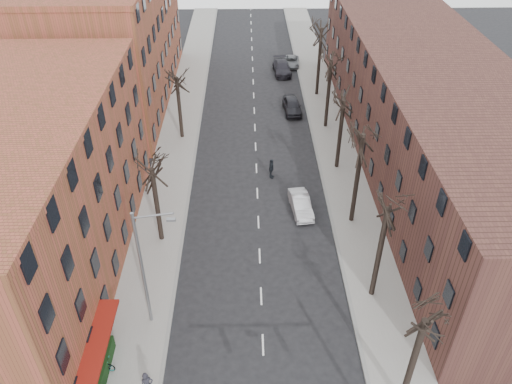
{
  "coord_description": "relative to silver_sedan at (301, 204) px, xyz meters",
  "views": [
    {
      "loc": [
        -0.82,
        -11.48,
        25.97
      ],
      "look_at": [
        -0.22,
        18.69,
        4.0
      ],
      "focal_mm": 35.0,
      "sensor_mm": 36.0,
      "label": 1
    }
  ],
  "objects": [
    {
      "name": "parked_car_far",
      "position": [
        1.73,
        31.89,
        -0.12
      ],
      "size": [
        2.16,
        4.24,
        1.15
      ],
      "primitive_type": "imported",
      "rotation": [
        0.0,
        0.0,
        -0.06
      ],
      "color": "slate",
      "rests_on": "ground"
    },
    {
      "name": "tree_left_a",
      "position": [
        -11.17,
        -3.4,
        -0.69
      ],
      "size": [
        5.2,
        5.2,
        9.5
      ],
      "primitive_type": null,
      "color": "black",
      "rests_on": "ground"
    },
    {
      "name": "building_right",
      "position": [
        12.43,
        8.6,
        4.31
      ],
      "size": [
        12.0,
        50.0,
        10.0
      ],
      "primitive_type": "cube",
      "color": "#4A2922",
      "rests_on": "ground"
    },
    {
      "name": "sidewalk_left",
      "position": [
        -11.57,
        13.6,
        -0.61
      ],
      "size": [
        4.0,
        90.0,
        0.15
      ],
      "primitive_type": "cube",
      "color": "gray",
      "rests_on": "ground"
    },
    {
      "name": "bicycle",
      "position": [
        -13.17,
        -15.02,
        -0.05
      ],
      "size": [
        1.94,
        1.05,
        0.97
      ],
      "primitive_type": "imported",
      "rotation": [
        0.0,
        0.0,
        1.34
      ],
      "color": "gray",
      "rests_on": "sidewalk_left"
    },
    {
      "name": "parked_car_near",
      "position": [
        0.71,
        18.2,
        0.1
      ],
      "size": [
        2.15,
        4.72,
        1.57
      ],
      "primitive_type": "imported",
      "rotation": [
        0.0,
        0.0,
        0.07
      ],
      "color": "black",
      "rests_on": "ground"
    },
    {
      "name": "silver_sedan",
      "position": [
        0.0,
        0.0,
        0.0
      ],
      "size": [
        1.95,
        4.32,
        1.38
      ],
      "primitive_type": "imported",
      "rotation": [
        0.0,
        0.0,
        0.12
      ],
      "color": "#B6B8BE",
      "rests_on": "ground"
    },
    {
      "name": "tree_right_f",
      "position": [
        4.03,
        22.6,
        -0.69
      ],
      "size": [
        5.2,
        5.2,
        11.6
      ],
      "primitive_type": null,
      "color": "black",
      "rests_on": "ground"
    },
    {
      "name": "tree_right_c",
      "position": [
        4.03,
        -1.4,
        -0.69
      ],
      "size": [
        5.2,
        5.2,
        11.6
      ],
      "primitive_type": null,
      "color": "black",
      "rests_on": "ground"
    },
    {
      "name": "pedestrian_crossing",
      "position": [
        -2.24,
        5.04,
        0.28
      ],
      "size": [
        0.78,
        1.22,
        1.94
      ],
      "primitive_type": "imported",
      "rotation": [
        0.0,
        0.0,
        1.27
      ],
      "color": "black",
      "rests_on": "ground"
    },
    {
      "name": "parked_car_mid",
      "position": [
        0.23,
        29.36,
        0.06
      ],
      "size": [
        2.45,
        5.28,
        1.49
      ],
      "primitive_type": "imported",
      "rotation": [
        0.0,
        0.0,
        0.07
      ],
      "color": "black",
      "rests_on": "ground"
    },
    {
      "name": "streetlight",
      "position": [
        -10.6,
        -11.4,
        4.32
      ],
      "size": [
        2.45,
        0.22,
        9.03
      ],
      "color": "slate",
      "rests_on": "ground"
    },
    {
      "name": "building_left_far",
      "position": [
        -19.57,
        22.6,
        6.31
      ],
      "size": [
        12.0,
        28.0,
        14.0
      ],
      "primitive_type": "cube",
      "color": "brown",
      "rests_on": "ground"
    },
    {
      "name": "tree_left_b",
      "position": [
        -11.17,
        12.6,
        -0.69
      ],
      "size": [
        5.2,
        5.2,
        9.5
      ],
      "primitive_type": null,
      "color": "black",
      "rests_on": "ground"
    },
    {
      "name": "tree_right_e",
      "position": [
        4.03,
        14.6,
        -0.69
      ],
      "size": [
        5.2,
        5.2,
        10.8
      ],
      "primitive_type": null,
      "color": "black",
      "rests_on": "ground"
    },
    {
      "name": "tree_right_b",
      "position": [
        4.03,
        -9.4,
        -0.69
      ],
      "size": [
        5.2,
        5.2,
        10.8
      ],
      "primitive_type": null,
      "color": "black",
      "rests_on": "ground"
    },
    {
      "name": "tree_right_d",
      "position": [
        4.03,
        6.6,
        -0.69
      ],
      "size": [
        5.2,
        5.2,
        10.0
      ],
      "primitive_type": null,
      "color": "black",
      "rests_on": "ground"
    },
    {
      "name": "sidewalk_right",
      "position": [
        4.43,
        13.6,
        -0.61
      ],
      "size": [
        4.0,
        90.0,
        0.15
      ],
      "primitive_type": "cube",
      "color": "gray",
      "rests_on": "ground"
    },
    {
      "name": "awning_left",
      "position": [
        -12.97,
        -15.4,
        -0.69
      ],
      "size": [
        1.2,
        7.0,
        0.15
      ],
      "primitive_type": "cube",
      "color": "maroon",
      "rests_on": "ground"
    },
    {
      "name": "building_left_near",
      "position": [
        -19.57,
        -6.4,
        5.31
      ],
      "size": [
        12.0,
        26.0,
        12.0
      ],
      "primitive_type": "cube",
      "color": "brown",
      "rests_on": "ground"
    }
  ]
}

